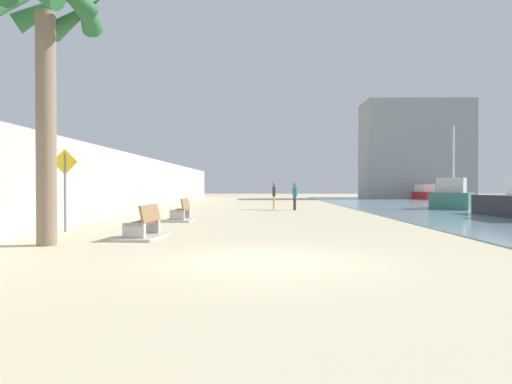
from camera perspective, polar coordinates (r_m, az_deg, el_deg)
name	(u,v)px	position (r m, az deg, el deg)	size (l,w,h in m)	color
ground_plane	(261,212)	(27.62, 0.61, -2.38)	(120.00, 120.00, 0.00)	#C6B793
seawall	(132,184)	(28.57, -14.61, 0.99)	(0.80, 64.00, 3.28)	#ADAAA3
palm_tree	(46,30)	(13.81, -23.93, 17.31)	(3.14, 3.16, 7.21)	#7A6651
bench_near	(143,230)	(14.17, -13.38, -4.48)	(1.25, 2.18, 0.98)	#ADAAA3
bench_far	(181,215)	(20.77, -9.01, -2.79)	(1.13, 2.12, 0.98)	#ADAAA3
person_walking	(295,194)	(29.39, 4.67, -0.23)	(0.28, 0.50, 1.72)	#333338
person_standing	(274,194)	(30.22, 2.18, -0.20)	(0.23, 0.53, 1.72)	gold
boat_far_right	(453,197)	(33.10, 22.54, -0.55)	(4.12, 4.96, 5.36)	#337060
boat_far_left	(419,194)	(55.52, 19.00, -0.17)	(2.78, 7.14, 1.61)	red
pedestrian_sign	(65,180)	(16.89, -21.94, 1.30)	(0.85, 0.08, 2.73)	slate
harbor_building	(415,150)	(58.56, 18.53, 4.75)	(12.00, 6.00, 11.22)	gray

